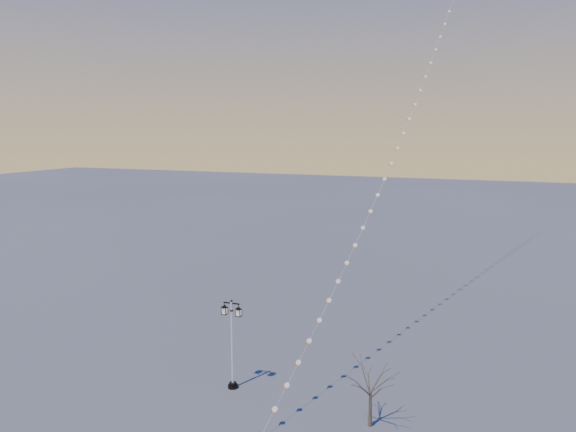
% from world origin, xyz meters
% --- Properties ---
extents(ground, '(300.00, 300.00, 0.00)m').
position_xyz_m(ground, '(0.00, 0.00, 0.00)').
color(ground, slate).
rests_on(ground, ground).
extents(street_lamp, '(1.41, 0.62, 5.54)m').
position_xyz_m(street_lamp, '(-1.51, 2.91, 3.07)').
color(street_lamp, black).
rests_on(street_lamp, ground).
extents(bare_tree, '(2.16, 2.16, 3.58)m').
position_xyz_m(bare_tree, '(7.13, 1.77, 2.49)').
color(bare_tree, brown).
rests_on(bare_tree, ground).
extents(kite_train, '(9.34, 45.03, 43.64)m').
position_xyz_m(kite_train, '(6.64, 20.90, 21.72)').
color(kite_train, black).
rests_on(kite_train, ground).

